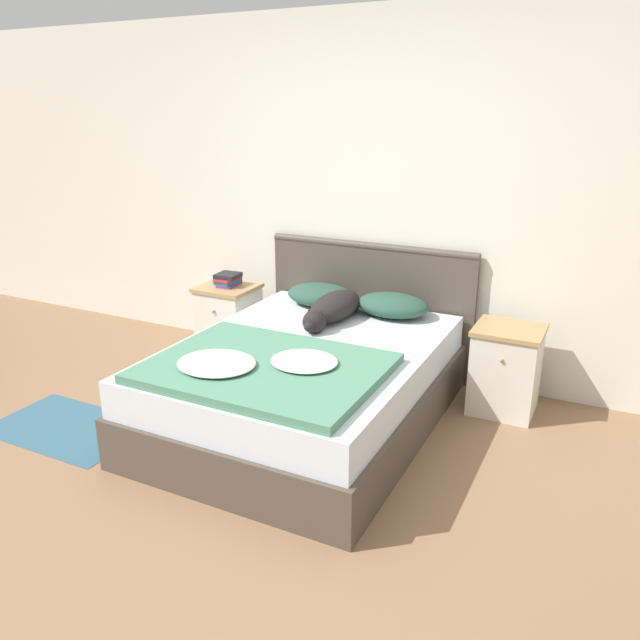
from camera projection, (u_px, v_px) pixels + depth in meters
name	position (u px, v px, depth m)	size (l,w,h in m)	color
ground_plane	(216.00, 514.00, 3.07)	(16.00, 16.00, 0.00)	#896647
wall_back	(382.00, 199.00, 4.46)	(9.00, 0.06, 2.55)	silver
bed	(306.00, 385.00, 3.88)	(1.51, 1.99, 0.53)	#4C4238
headboard	(369.00, 303.00, 4.66)	(1.59, 0.06, 0.97)	#4C4238
nightstand_left	(229.00, 321.00, 4.95)	(0.43, 0.41, 0.58)	silver
nightstand_right	(506.00, 369.00, 4.04)	(0.43, 0.41, 0.58)	silver
pillow_left	(321.00, 295.00, 4.54)	(0.51, 0.36, 0.16)	#284C3D
pillow_right	(393.00, 305.00, 4.30)	(0.51, 0.36, 0.16)	#284C3D
quilt	(263.00, 367.00, 3.39)	(1.25, 0.97, 0.09)	#4C8466
dog	(333.00, 308.00, 4.22)	(0.26, 0.79, 0.18)	black
book_stack	(228.00, 279.00, 4.86)	(0.18, 0.21, 0.10)	#703D7F
rug	(68.00, 427.00, 3.90)	(0.95, 0.60, 0.00)	#335B70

